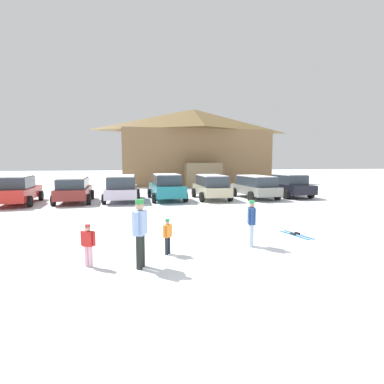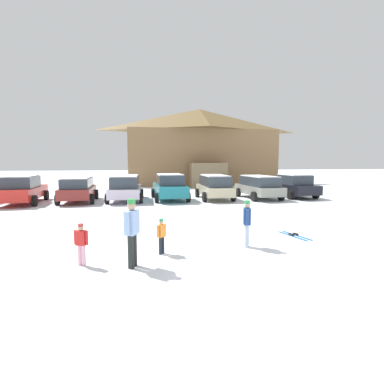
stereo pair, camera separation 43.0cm
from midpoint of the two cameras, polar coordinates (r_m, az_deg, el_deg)
name	(u,v)px [view 2 (the right image)]	position (r m, az deg, el deg)	size (l,w,h in m)	color
ground	(282,287)	(6.76, 18.60, -16.78)	(160.00, 160.00, 0.00)	white
ski_lodge	(200,146)	(34.14, 1.82, 8.68)	(16.21, 9.59, 8.34)	olive
parked_red_sedan	(22,190)	(20.72, -29.11, 0.41)	(2.49, 4.85, 1.70)	red
parked_maroon_van	(78,188)	(20.14, -20.32, 0.64)	(2.34, 4.36, 1.56)	maroon
parked_silver_wagon	(126,187)	(19.88, -11.94, 0.94)	(2.28, 4.59, 1.65)	silver
parked_teal_hatchback	(170,187)	(19.96, -3.67, 0.99)	(2.37, 4.67, 1.73)	#1B7682
parked_beige_suv	(214,186)	(20.25, 4.92, 1.11)	(2.09, 4.23, 1.64)	#BCB18D
parked_grey_wagon	(259,186)	(21.11, 13.19, 1.09)	(2.40, 4.45, 1.58)	gray
parked_black_sedan	(293,185)	(22.75, 19.18, 1.18)	(2.34, 4.56, 1.64)	black
skier_teen_in_navy_coat	(247,221)	(9.14, 11.75, -5.42)	(0.28, 0.51, 1.41)	#9EB5CC
skier_adult_in_blue_parka	(132,229)	(7.35, -9.71, -6.98)	(0.37, 0.59, 1.67)	#222624
skier_child_in_red_jacket	(81,242)	(7.86, -18.87, -9.01)	(0.36, 0.24, 1.05)	#EBB0C3
skier_child_in_orange_jacket	(161,234)	(8.37, -4.36, -8.03)	(0.27, 0.29, 0.99)	#1D242D
pair_of_skis	(294,235)	(11.07, 19.94, -7.77)	(0.62, 1.43, 0.08)	#2066B1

